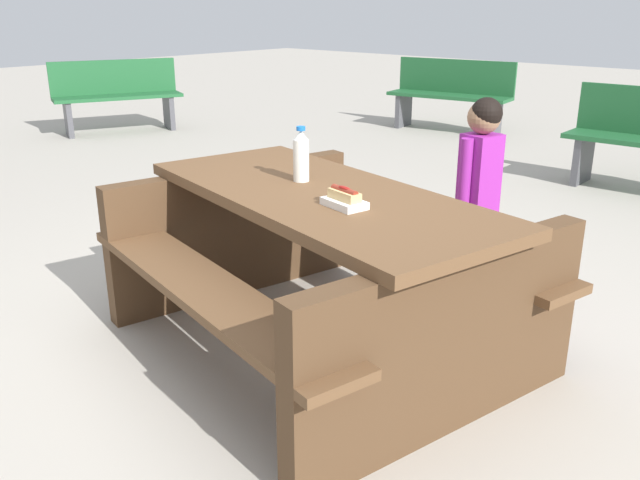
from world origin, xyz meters
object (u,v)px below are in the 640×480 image
(child_in_coat, at_px, (480,176))
(park_bench_mid, at_px, (117,94))
(picnic_table, at_px, (320,257))
(hotdog_tray, at_px, (344,199))
(soda_bottle, at_px, (301,156))
(park_bench_far, at_px, (451,94))

(child_in_coat, relative_size, park_bench_mid, 0.70)
(park_bench_mid, bearing_deg, picnic_table, -23.83)
(child_in_coat, xyz_separation_m, park_bench_mid, (-5.77, 1.53, -0.24))
(child_in_coat, height_order, park_bench_mid, child_in_coat)
(picnic_table, relative_size, park_bench_mid, 1.33)
(hotdog_tray, bearing_deg, child_in_coat, 87.70)
(soda_bottle, xyz_separation_m, hotdog_tray, (0.41, -0.18, -0.08))
(picnic_table, height_order, soda_bottle, soda_bottle)
(hotdog_tray, bearing_deg, picnic_table, 153.65)
(park_bench_far, bearing_deg, hotdog_tray, -62.69)
(park_bench_far, bearing_deg, child_in_coat, -57.12)
(soda_bottle, xyz_separation_m, park_bench_mid, (-5.32, 2.36, -0.41))
(hotdog_tray, distance_m, park_bench_far, 5.99)
(soda_bottle, relative_size, park_bench_far, 0.16)
(soda_bottle, xyz_separation_m, child_in_coat, (0.45, 0.83, -0.17))
(hotdog_tray, xyz_separation_m, park_bench_far, (-2.75, 5.32, -0.33))
(picnic_table, relative_size, soda_bottle, 8.30)
(park_bench_mid, bearing_deg, hotdog_tray, -23.93)
(hotdog_tray, xyz_separation_m, child_in_coat, (0.04, 1.01, -0.09))
(soda_bottle, bearing_deg, park_bench_mid, 156.09)
(soda_bottle, relative_size, park_bench_mid, 0.16)
(child_in_coat, bearing_deg, park_bench_mid, 165.10)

